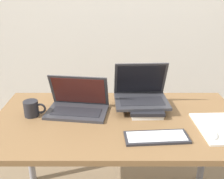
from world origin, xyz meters
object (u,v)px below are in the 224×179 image
object	(u,v)px
book_stack	(146,107)
notepad	(220,128)
mug	(33,108)
laptop_left	(79,105)
laptop_on_books	(142,94)
mouse	(212,134)
wireless_keyboard	(157,137)

from	to	relation	value
book_stack	notepad	world-z (taller)	book_stack
book_stack	mug	bearing A→B (deg)	-173.92
laptop_left	laptop_on_books	distance (m)	0.38
notepad	laptop_on_books	bearing A→B (deg)	146.68
book_stack	notepad	size ratio (longest dim) A/B	0.81
mouse	laptop_left	bearing A→B (deg)	158.77
book_stack	notepad	xyz separation A→B (m)	(0.36, -0.22, -0.02)
mouse	mug	size ratio (longest dim) A/B	0.79
laptop_left	mouse	xyz separation A→B (m)	(0.69, -0.27, -0.03)
notepad	mug	bearing A→B (deg)	171.87
mug	laptop_left	bearing A→B (deg)	11.29
laptop_on_books	wireless_keyboard	size ratio (longest dim) A/B	1.01
laptop_on_books	notepad	bearing A→B (deg)	-33.32
laptop_left	wireless_keyboard	world-z (taller)	laptop_left
laptop_left	mug	size ratio (longest dim) A/B	2.95
wireless_keyboard	mouse	bearing A→B (deg)	3.64
laptop_on_books	mug	size ratio (longest dim) A/B	2.59
book_stack	mug	size ratio (longest dim) A/B	2.08
book_stack	notepad	bearing A→B (deg)	-30.66
wireless_keyboard	mug	xyz separation A→B (m)	(-0.68, 0.24, 0.04)
book_stack	mouse	world-z (taller)	book_stack
mouse	notepad	size ratio (longest dim) A/B	0.31
mouse	notepad	xyz separation A→B (m)	(0.07, 0.07, -0.01)
laptop_left	notepad	distance (m)	0.79
laptop_left	wireless_keyboard	bearing A→B (deg)	-34.24
book_stack	laptop_left	bearing A→B (deg)	-177.30
wireless_keyboard	laptop_on_books	bearing A→B (deg)	97.42
mouse	notepad	bearing A→B (deg)	46.71
mouse	mug	bearing A→B (deg)	167.03
laptop_left	notepad	size ratio (longest dim) A/B	1.14
laptop_on_books	mouse	distance (m)	0.46
wireless_keyboard	mug	size ratio (longest dim) A/B	2.56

